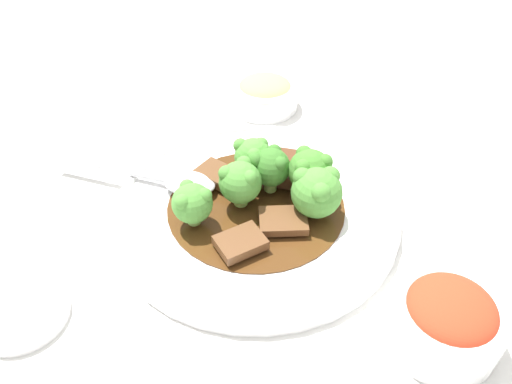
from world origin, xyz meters
TOP-DOWN VIEW (x-y plane):
  - ground_plane at (0.00, 0.00)m, footprint 4.00×4.00m
  - main_plate at (0.00, 0.00)m, footprint 0.31×0.31m
  - beef_strip_0 at (-0.04, -0.03)m, footprint 0.07×0.07m
  - beef_strip_1 at (-0.05, 0.04)m, footprint 0.06×0.05m
  - beef_strip_2 at (0.06, -0.02)m, footprint 0.05×0.06m
  - beef_strip_3 at (0.03, 0.03)m, footprint 0.04×0.05m
  - broccoli_floret_0 at (-0.04, -0.00)m, footprint 0.04×0.04m
  - broccoli_floret_1 at (-0.02, 0.02)m, footprint 0.04×0.04m
  - broccoli_floret_2 at (-0.01, 0.06)m, footprint 0.05×0.05m
  - broccoli_floret_3 at (0.02, 0.06)m, footprint 0.05×0.05m
  - broccoli_floret_4 at (-0.00, -0.02)m, footprint 0.05×0.05m
  - broccoli_floret_5 at (0.03, -0.07)m, footprint 0.04×0.04m
  - serving_spoon at (-0.04, -0.09)m, footprint 0.10×0.20m
  - side_bowl_kimchi at (0.17, 0.15)m, footprint 0.09×0.09m
  - side_bowl_appetizer at (-0.23, 0.03)m, footprint 0.09×0.09m
  - sauce_dish at (0.12, -0.22)m, footprint 0.08×0.08m

SIDE VIEW (x-z plane):
  - ground_plane at x=0.00m, z-range 0.00..0.00m
  - sauce_dish at x=0.12m, z-range 0.00..0.01m
  - main_plate at x=0.00m, z-range 0.00..0.02m
  - side_bowl_appetizer at x=-0.23m, z-range 0.00..0.04m
  - beef_strip_3 at x=0.03m, z-range 0.02..0.03m
  - beef_strip_2 at x=0.06m, z-range 0.02..0.03m
  - beef_strip_0 at x=-0.04m, z-range 0.02..0.03m
  - serving_spoon at x=-0.04m, z-range 0.02..0.03m
  - beef_strip_1 at x=-0.05m, z-range 0.02..0.03m
  - side_bowl_kimchi at x=0.17m, z-range 0.00..0.06m
  - broccoli_floret_5 at x=0.03m, z-range 0.02..0.07m
  - broccoli_floret_3 at x=0.02m, z-range 0.02..0.07m
  - broccoli_floret_0 at x=-0.04m, z-range 0.02..0.07m
  - broccoli_floret_4 at x=0.00m, z-range 0.02..0.08m
  - broccoli_floret_1 at x=-0.02m, z-range 0.02..0.08m
  - broccoli_floret_2 at x=-0.01m, z-range 0.02..0.08m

